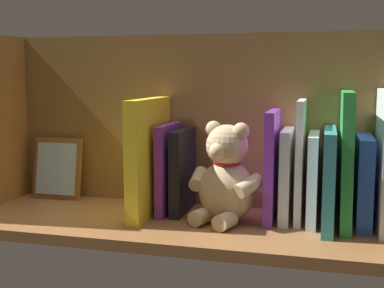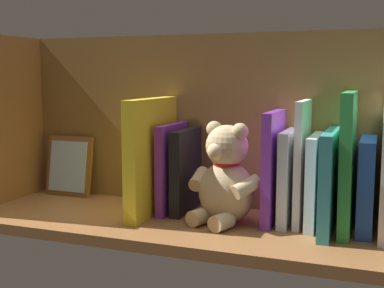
{
  "view_description": "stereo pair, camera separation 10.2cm",
  "coord_description": "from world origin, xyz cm",
  "views": [
    {
      "loc": [
        -25.81,
        97.44,
        29.38
      ],
      "look_at": [
        0.0,
        0.0,
        15.76
      ],
      "focal_mm": 47.35,
      "sensor_mm": 36.0,
      "label": 1
    },
    {
      "loc": [
        -35.48,
        94.34,
        29.38
      ],
      "look_at": [
        0.0,
        0.0,
        15.76
      ],
      "focal_mm": 47.35,
      "sensor_mm": 36.0,
      "label": 2
    }
  ],
  "objects": [
    {
      "name": "book_5",
      "position": [
        -18.49,
        -5.63,
        9.32
      ],
      "size": [
        1.98,
        13.91,
        18.65
      ],
      "primitive_type": "cube",
      "color": "silver",
      "rests_on": "ground_plane"
    },
    {
      "name": "book_0",
      "position": [
        -33.42,
        -5.2,
        8.86
      ],
      "size": [
        2.87,
        14.77,
        17.72
      ],
      "primitive_type": "cube",
      "color": "blue",
      "rests_on": "ground_plane"
    },
    {
      "name": "shelf_back_panel",
      "position": [
        0.0,
        -13.74,
        19.28
      ],
      "size": [
        97.84,
        1.5,
        38.57
      ],
      "primitive_type": "cube",
      "color": "brown",
      "rests_on": "ground_plane"
    },
    {
      "name": "book_1",
      "position": [
        -29.94,
        -4.0,
        13.22
      ],
      "size": [
        2.44,
        17.18,
        26.46
      ],
      "primitive_type": "cube",
      "rotation": [
        0.0,
        0.01,
        0.0
      ],
      "color": "green",
      "rests_on": "ground_plane"
    },
    {
      "name": "book_7",
      "position": [
        3.65,
        -5.88,
        8.99
      ],
      "size": [
        2.33,
        13.42,
        17.98
      ],
      "primitive_type": "cube",
      "color": "black",
      "rests_on": "ground_plane"
    },
    {
      "name": "book_4",
      "position": [
        -21.15,
        -5.96,
        12.3
      ],
      "size": [
        1.4,
        13.26,
        24.61
      ],
      "primitive_type": "cube",
      "color": "silver",
      "rests_on": "ground_plane"
    },
    {
      "name": "book_9",
      "position": [
        9.93,
        -2.04,
        12.34
      ],
      "size": [
        2.84,
        21.09,
        24.69
      ],
      "primitive_type": "cube",
      "color": "yellow",
      "rests_on": "ground_plane"
    },
    {
      "name": "picture_frame_leaning",
      "position": [
        36.38,
        -10.34,
        7.24
      ],
      "size": [
        12.1,
        3.92,
        14.7
      ],
      "color": "brown",
      "rests_on": "ground_plane"
    },
    {
      "name": "ground_plane",
      "position": [
        0.0,
        0.0,
        -1.1
      ],
      "size": [
        97.84,
        31.98,
        2.2
      ],
      "primitive_type": "cube",
      "color": "brown"
    },
    {
      "name": "shelf_side_divider",
      "position": [
        46.92,
        0.0,
        19.28
      ],
      "size": [
        2.4,
        25.98,
        38.57
      ],
      "primitive_type": "cube",
      "color": "brown",
      "rests_on": "ground_plane"
    },
    {
      "name": "book_8",
      "position": [
        6.66,
        -5.34,
        9.55
      ],
      "size": [
        1.77,
        14.49,
        19.1
      ],
      "primitive_type": "cube",
      "color": "purple",
      "rests_on": "ground_plane"
    },
    {
      "name": "book_3",
      "position": [
        -23.77,
        -5.15,
        9.01
      ],
      "size": [
        1.91,
        14.88,
        18.02
      ],
      "primitive_type": "cube",
      "color": "silver",
      "rests_on": "ground_plane"
    },
    {
      "name": "book_6",
      "position": [
        -15.6,
        -5.08,
        11.21
      ],
      "size": [
        1.88,
        15.01,
        22.43
      ],
      "primitive_type": "cube",
      "color": "purple",
      "rests_on": "ground_plane"
    },
    {
      "name": "teddy_bear",
      "position": [
        -6.83,
        -0.96,
        8.95
      ],
      "size": [
        15.54,
        15.52,
        20.34
      ],
      "rotation": [
        0.0,
        0.0,
        -0.34
      ],
      "color": "#D1B284",
      "rests_on": "ground_plane"
    },
    {
      "name": "book_2",
      "position": [
        -26.8,
        -2.9,
        9.58
      ],
      "size": [
        2.21,
        19.37,
        19.16
      ],
      "primitive_type": "cube",
      "color": "teal",
      "rests_on": "ground_plane"
    }
  ]
}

